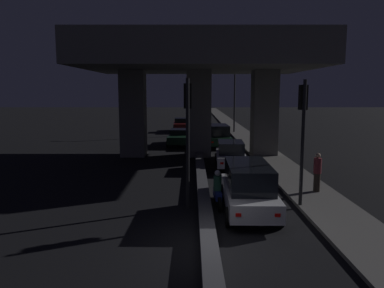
% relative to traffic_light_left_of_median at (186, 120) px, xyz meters
% --- Properties ---
extents(ground_plane, '(200.00, 200.00, 0.00)m').
position_rel_traffic_light_left_of_median_xyz_m(ground_plane, '(0.64, -4.04, -3.44)').
color(ground_plane, black).
extents(median_divider, '(0.49, 126.00, 0.43)m').
position_rel_traffic_light_left_of_median_xyz_m(median_divider, '(0.64, 30.96, -3.23)').
color(median_divider, '#4C4C51').
rests_on(median_divider, ground_plane).
extents(sidewalk_right, '(2.30, 126.00, 0.13)m').
position_rel_traffic_light_left_of_median_xyz_m(sidewalk_right, '(5.48, 23.96, -3.38)').
color(sidewalk_right, '#5B5956').
rests_on(sidewalk_right, ground_plane).
extents(elevated_overpass, '(15.50, 11.95, 8.96)m').
position_rel_traffic_light_left_of_median_xyz_m(elevated_overpass, '(0.64, 12.11, 3.12)').
color(elevated_overpass, slate).
rests_on(elevated_overpass, ground_plane).
extents(traffic_light_left_of_median, '(0.30, 0.49, 5.05)m').
position_rel_traffic_light_left_of_median_xyz_m(traffic_light_left_of_median, '(0.00, 0.00, 0.00)').
color(traffic_light_left_of_median, black).
rests_on(traffic_light_left_of_median, ground_plane).
extents(traffic_light_right_of_median, '(0.30, 0.49, 5.00)m').
position_rel_traffic_light_left_of_median_xyz_m(traffic_light_right_of_median, '(4.43, 0.00, -0.04)').
color(traffic_light_right_of_median, black).
rests_on(traffic_light_right_of_median, ground_plane).
extents(street_lamp, '(2.72, 0.32, 8.21)m').
position_rel_traffic_light_left_of_median_xyz_m(street_lamp, '(4.43, 26.80, 1.44)').
color(street_lamp, '#2D2D30').
rests_on(street_lamp, ground_plane).
extents(car_white_lead, '(1.99, 4.75, 1.86)m').
position_rel_traffic_light_left_of_median_xyz_m(car_white_lead, '(2.29, -0.61, -2.45)').
color(car_white_lead, silver).
rests_on(car_white_lead, ground_plane).
extents(car_white_second, '(1.97, 4.04, 1.61)m').
position_rel_traffic_light_left_of_median_xyz_m(car_white_second, '(2.47, 7.66, -2.60)').
color(car_white_second, silver).
rests_on(car_white_second, ground_plane).
extents(car_dark_green_third, '(2.18, 4.40, 1.80)m').
position_rel_traffic_light_left_of_median_xyz_m(car_dark_green_third, '(2.33, 16.71, -2.50)').
color(car_dark_green_third, black).
rests_on(car_dark_green_third, ground_plane).
extents(car_dark_green_lead_oncoming, '(1.94, 4.83, 1.36)m').
position_rel_traffic_light_left_of_median_xyz_m(car_dark_green_lead_oncoming, '(-0.95, 17.52, -2.74)').
color(car_dark_green_lead_oncoming, black).
rests_on(car_dark_green_lead_oncoming, ground_plane).
extents(car_dark_red_second_oncoming, '(2.18, 4.69, 1.55)m').
position_rel_traffic_light_left_of_median_xyz_m(car_dark_red_second_oncoming, '(-0.97, 28.37, -2.67)').
color(car_dark_red_second_oncoming, '#591414').
rests_on(car_dark_red_second_oncoming, ground_plane).
extents(motorcycle_blue_filtering_near, '(0.34, 1.91, 1.48)m').
position_rel_traffic_light_left_of_median_xyz_m(motorcycle_blue_filtering_near, '(1.18, 0.08, -2.82)').
color(motorcycle_blue_filtering_near, black).
rests_on(motorcycle_blue_filtering_near, ground_plane).
extents(pedestrian_on_sidewalk, '(0.34, 0.34, 1.73)m').
position_rel_traffic_light_left_of_median_xyz_m(pedestrian_on_sidewalk, '(5.72, 1.87, -2.44)').
color(pedestrian_on_sidewalk, '#2D261E').
rests_on(pedestrian_on_sidewalk, sidewalk_right).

